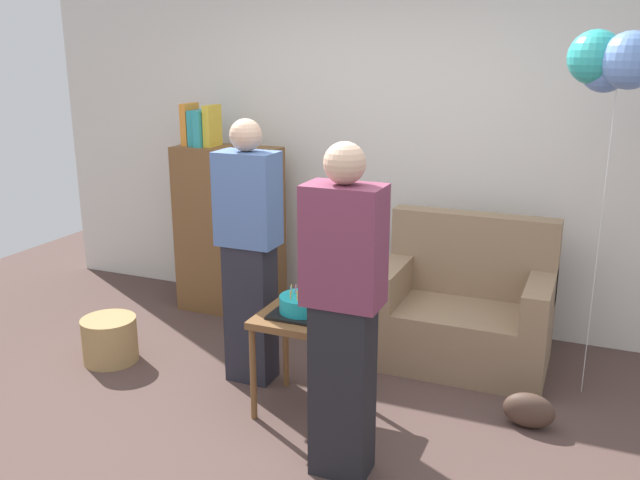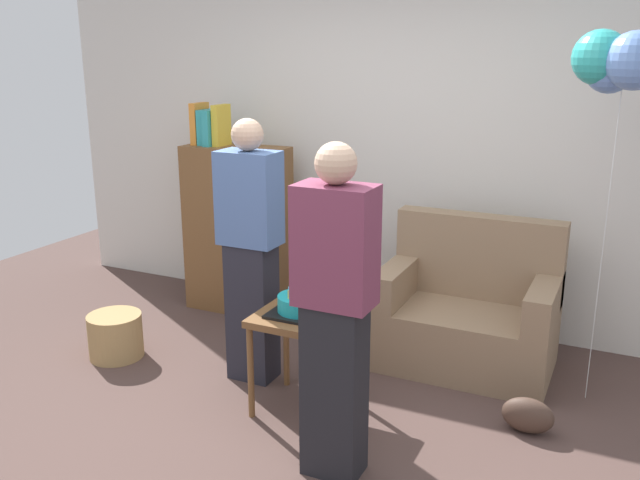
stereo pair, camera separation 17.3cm
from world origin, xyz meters
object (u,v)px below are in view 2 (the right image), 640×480
at_px(bookshelf, 237,226).
at_px(person_holding_cake, 335,314).
at_px(handbag, 528,415).
at_px(balloon_bunch, 616,62).
at_px(side_table, 301,328).
at_px(person_blowing_candles, 251,251).
at_px(couch, 468,314).
at_px(birthday_cake, 301,305).
at_px(wicker_basket, 116,336).

xyz_separation_m(bookshelf, person_holding_cake, (1.59, -1.67, 0.15)).
height_order(handbag, balloon_bunch, balloon_bunch).
relative_size(side_table, person_blowing_candles, 0.36).
height_order(bookshelf, side_table, bookshelf).
relative_size(person_holding_cake, balloon_bunch, 0.77).
bearing_deg(handbag, couch, 125.96).
xyz_separation_m(person_blowing_candles, balloon_bunch, (1.89, 0.58, 1.12)).
bearing_deg(person_blowing_candles, balloon_bunch, -0.17).
height_order(birthday_cake, wicker_basket, birthday_cake).
relative_size(couch, person_blowing_candles, 0.67).
distance_m(bookshelf, person_holding_cake, 2.31).
height_order(bookshelf, handbag, bookshelf).
height_order(bookshelf, balloon_bunch, balloon_bunch).
bearing_deg(side_table, bookshelf, 134.26).
height_order(wicker_basket, handbag, wicker_basket).
bearing_deg(handbag, person_blowing_candles, -177.56).
height_order(birthday_cake, person_holding_cake, person_holding_cake).
bearing_deg(birthday_cake, handbag, 13.42).
xyz_separation_m(person_holding_cake, balloon_bunch, (1.02, 1.28, 1.12)).
xyz_separation_m(bookshelf, birthday_cake, (1.17, -1.20, -0.04)).
bearing_deg(person_holding_cake, wicker_basket, -5.28).
distance_m(couch, handbag, 0.90).
bearing_deg(person_blowing_candles, handbag, -14.82).
distance_m(side_table, balloon_bunch, 2.20).
distance_m(birthday_cake, handbag, 1.37).
xyz_separation_m(wicker_basket, balloon_bunch, (2.88, 0.73, 1.80)).
bearing_deg(bookshelf, wicker_basket, -103.64).
xyz_separation_m(side_table, person_blowing_candles, (-0.45, 0.22, 0.33)).
height_order(birthday_cake, balloon_bunch, balloon_bunch).
bearing_deg(person_holding_cake, side_table, -37.41).
bearing_deg(side_table, wicker_basket, 177.22).
bearing_deg(balloon_bunch, bookshelf, 171.41).
xyz_separation_m(bookshelf, side_table, (1.17, -1.20, -0.18)).
bearing_deg(birthday_cake, person_holding_cake, -48.51).
xyz_separation_m(bookshelf, handbag, (2.39, -0.90, -0.58)).
relative_size(couch, wicker_basket, 3.06).
distance_m(wicker_basket, balloon_bunch, 3.48).
distance_m(bookshelf, side_table, 1.68).
bearing_deg(side_table, handbag, 13.42).
height_order(couch, handbag, couch).
bearing_deg(person_holding_cake, handbag, -125.17).
bearing_deg(balloon_bunch, side_table, -150.88).
bearing_deg(bookshelf, couch, -6.11).
height_order(side_table, balloon_bunch, balloon_bunch).
xyz_separation_m(couch, wicker_basket, (-2.16, -0.93, -0.19)).
bearing_deg(couch, person_holding_cake, -101.33).
height_order(person_blowing_candles, balloon_bunch, balloon_bunch).
distance_m(couch, wicker_basket, 2.36).
bearing_deg(couch, side_table, -125.76).
bearing_deg(wicker_basket, person_holding_cake, -16.37).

